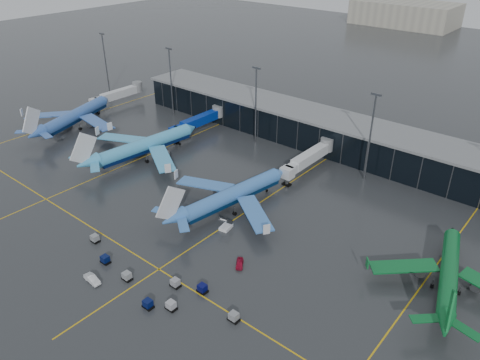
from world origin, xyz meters
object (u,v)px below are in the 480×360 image
Objects in this scene: airliner_arkefly at (145,137)px; baggage_carts at (155,282)px; airliner_klm_near at (233,186)px; mobile_airstair at (226,226)px; airliner_aer_lingus at (451,264)px; service_van_red at (240,263)px; airliner_klm_west at (74,109)px; service_van_white at (92,279)px.

baggage_carts is at bearing -33.73° from airliner_arkefly.
airliner_klm_near is 11.12m from mobile_airstair.
airliner_arkefly reaches higher than mobile_airstair.
airliner_arkefly is at bearing 153.36° from mobile_airstair.
service_van_red is (-36.22, -22.00, -5.00)m from airliner_aer_lingus.
airliner_klm_west is at bearing 131.64° from service_van_red.
airliner_klm_west is 10.06× the size of service_van_white.
airliner_aer_lingus reaches higher than service_van_red.
airliner_klm_near is at bearing -1.81° from service_van_white.
mobile_airstair is at bearing -51.86° from airliner_klm_near.
mobile_airstair reaches higher than service_van_white.
airliner_arkefly reaches higher than baggage_carts.
airliner_klm_west is 11.79× the size of service_van_red.
airliner_arkefly is 11.89× the size of service_van_red.
airliner_arkefly reaches higher than service_van_red.
airliner_aer_lingus is (131.53, -0.38, -1.20)m from airliner_klm_west.
mobile_airstair reaches higher than service_van_red.
airliner_klm_near is 9.42× the size of service_van_white.
airliner_klm_near is at bearing 169.82° from airliner_aer_lingus.
airliner_aer_lingus is 42.67m from service_van_red.
airliner_aer_lingus is at bearing 5.79° from mobile_airstair.
baggage_carts is at bearing -94.83° from mobile_airstair.
airliner_aer_lingus reaches higher than baggage_carts.
airliner_klm_west is 131.54m from airliner_aer_lingus.
airliner_arkefly is 1.08× the size of airliner_klm_near.
airliner_klm_west is 12.61× the size of mobile_airstair.
service_van_red is (11.46, -8.58, -0.13)m from mobile_airstair.
service_van_red is at bearing -164.45° from airliner_aer_lingus.
airliner_klm_near is at bearing 101.99° from baggage_carts.
airliner_klm_near reaches higher than mobile_airstair.
service_van_white is (-19.93, -23.32, 0.09)m from service_van_red.
airliner_klm_near is 24.13m from service_van_red.
airliner_arkefly is 58.48m from service_van_white.
airliner_klm_near reaches higher than service_van_red.
airliner_arkefly reaches higher than airliner_klm_west.
service_van_white reaches higher than service_van_red.
airliner_klm_near is 11.04× the size of service_van_red.
airliner_aer_lingus is at bearing -19.09° from airliner_klm_west.
mobile_airstair is 33.01m from service_van_white.
service_van_red is 30.68m from service_van_white.
airliner_klm_near reaches higher than service_van_white.
airliner_klm_west reaches higher than service_van_white.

